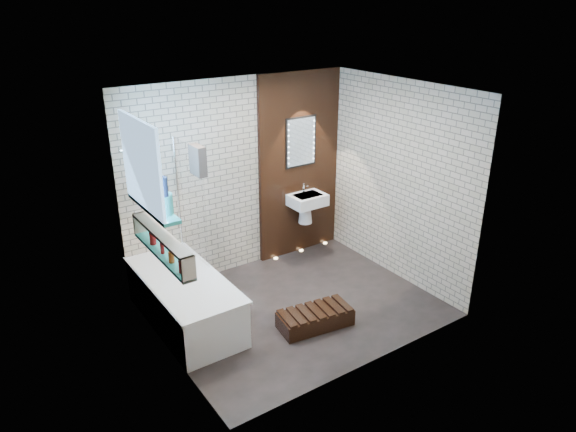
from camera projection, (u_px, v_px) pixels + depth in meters
ground at (295, 307)px, 6.47m from camera, size 3.20×3.20×0.00m
room_shell at (295, 208)px, 5.96m from camera, size 3.24×3.20×2.60m
walnut_panel at (299, 166)px, 7.42m from camera, size 1.30×0.06×2.60m
clerestory_window at (144, 174)px, 5.18m from camera, size 0.18×1.00×0.94m
display_niche at (162, 245)px, 5.32m from camera, size 0.14×1.30×0.26m
bathtub at (185, 300)px, 6.06m from camera, size 0.79×1.74×0.70m
bath_screen at (191, 202)px, 6.20m from camera, size 0.01×0.78×1.40m
towel at (198, 160)px, 5.77m from camera, size 0.10×0.26×0.33m
shower_head at (147, 146)px, 5.74m from camera, size 0.18×0.18×0.02m
washbasin at (307, 204)px, 7.47m from camera, size 0.50×0.36×0.58m
led_mirror at (301, 142)px, 7.26m from camera, size 0.50×0.02×0.70m
walnut_step at (315, 319)px, 6.06m from camera, size 0.89×0.49×0.19m
niche_bottles at (164, 249)px, 5.30m from camera, size 0.07×0.80×0.17m
sill_vases at (159, 199)px, 5.20m from camera, size 0.20×0.49×0.39m
floor_uplights at (301, 250)px, 7.87m from camera, size 0.96×0.06×0.01m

